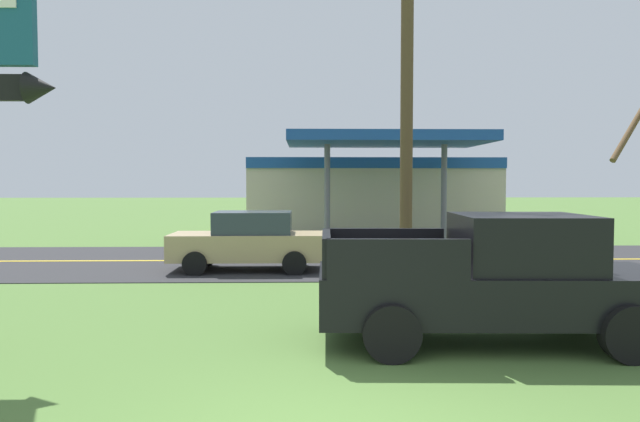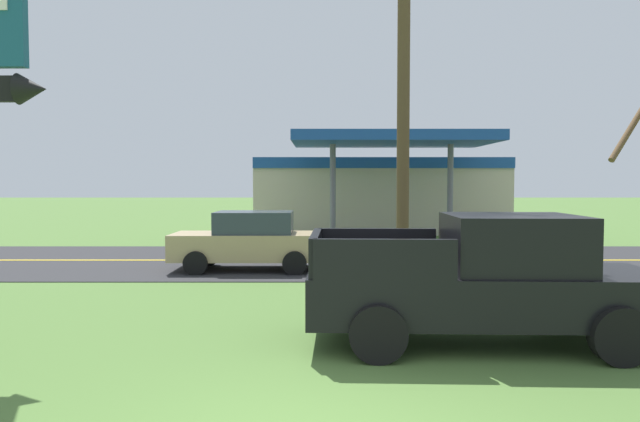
# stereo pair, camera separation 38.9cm
# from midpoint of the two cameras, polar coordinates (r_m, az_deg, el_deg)

# --- Properties ---
(road_asphalt) EXTENTS (140.00, 8.00, 0.02)m
(road_asphalt) POSITION_cam_midpoint_polar(r_m,az_deg,el_deg) (18.48, -1.00, -4.80)
(road_asphalt) COLOR #2B2B2D
(road_asphalt) RESTS_ON ground
(road_centre_line) EXTENTS (126.00, 0.20, 0.01)m
(road_centre_line) POSITION_cam_midpoint_polar(r_m,az_deg,el_deg) (18.48, -1.00, -4.76)
(road_centre_line) COLOR gold
(road_centre_line) RESTS_ON road_asphalt
(utility_pole) EXTENTS (1.76, 0.26, 9.31)m
(utility_pole) POSITION_cam_midpoint_polar(r_m,az_deg,el_deg) (12.62, 7.49, 14.15)
(utility_pole) COLOR brown
(utility_pole) RESTS_ON ground
(gas_station) EXTENTS (12.00, 11.50, 4.40)m
(gas_station) POSITION_cam_midpoint_polar(r_m,az_deg,el_deg) (29.92, 4.52, 1.81)
(gas_station) COLOR beige
(gas_station) RESTS_ON ground
(pickup_black_parked_on_lawn) EXTENTS (5.27, 2.38, 1.96)m
(pickup_black_parked_on_lawn) POSITION_cam_midpoint_polar(r_m,az_deg,el_deg) (9.34, 15.42, -6.46)
(pickup_black_parked_on_lawn) COLOR black
(pickup_black_parked_on_lawn) RESTS_ON ground
(car_tan_near_lane) EXTENTS (4.20, 2.00, 1.64)m
(car_tan_near_lane) POSITION_cam_midpoint_polar(r_m,az_deg,el_deg) (16.49, -7.52, -2.87)
(car_tan_near_lane) COLOR tan
(car_tan_near_lane) RESTS_ON ground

